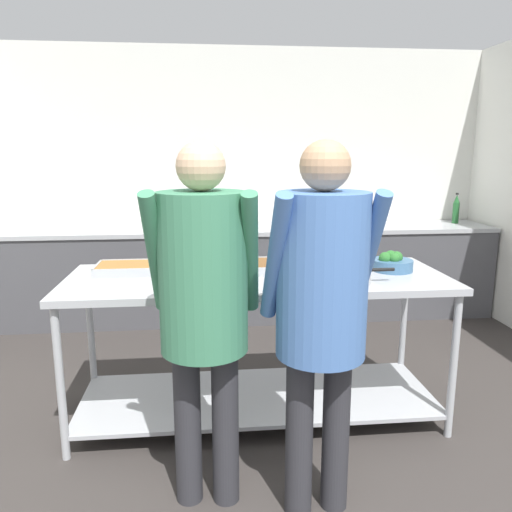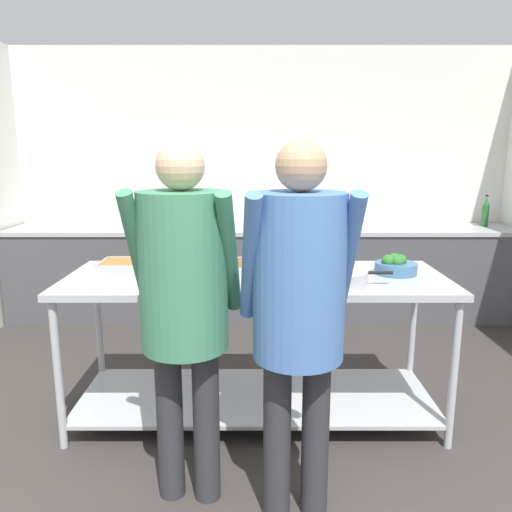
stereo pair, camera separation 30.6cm
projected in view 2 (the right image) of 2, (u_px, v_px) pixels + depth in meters
wall_rear at (263, 182)px, 5.15m from camera, size 5.08×0.06×2.65m
back_counter at (263, 272)px, 4.97m from camera, size 4.92×0.65×0.91m
serving_counter at (256, 322)px, 3.05m from camera, size 2.27×0.83×0.91m
serving_tray_roast at (139, 266)px, 3.14m from camera, size 0.48×0.28×0.05m
plate_stack at (201, 268)px, 3.04m from camera, size 0.24×0.24×0.07m
serving_tray_vegetables at (261, 267)px, 3.11m from camera, size 0.42×0.32×0.05m
sauce_pan at (343, 277)px, 2.77m from camera, size 0.41×0.27×0.08m
broccoli_bowl at (396, 266)px, 3.02m from camera, size 0.25×0.25×0.12m
guest_serving_left at (184, 290)px, 2.22m from camera, size 0.51×0.39×1.68m
guest_serving_right at (299, 297)px, 2.10m from camera, size 0.51×0.39×1.68m
water_bottle at (486, 212)px, 4.92m from camera, size 0.07×0.07×0.31m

